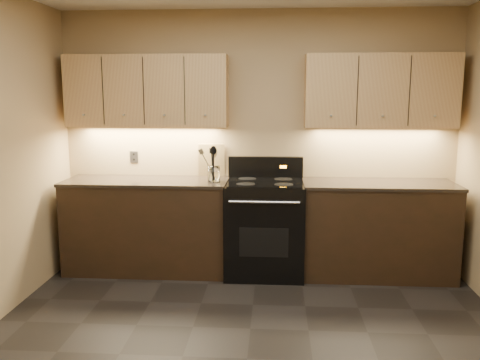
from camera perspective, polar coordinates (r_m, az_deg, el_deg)
name	(u,v)px	position (r m, az deg, el deg)	size (l,w,h in m)	color
floor	(247,359)	(3.67, 0.81, -19.42)	(4.00, 4.00, 0.00)	black
wall_back	(258,141)	(5.22, 2.05, 4.45)	(4.00, 0.04, 2.60)	tan
counter_left	(148,225)	(5.23, -10.31, -5.00)	(1.62, 0.62, 0.93)	black
counter_right	(377,229)	(5.17, 15.12, -5.35)	(1.46, 0.62, 0.93)	black
stove	(265,226)	(5.05, 2.78, -5.22)	(0.76, 0.68, 1.14)	black
upper_cab_left	(147,91)	(5.20, -10.37, 9.80)	(1.60, 0.30, 0.70)	tan
upper_cab_right	(380,91)	(5.14, 15.48, 9.61)	(1.44, 0.30, 0.70)	tan
outlet_plate	(134,157)	(5.43, -11.82, 2.56)	(0.09, 0.01, 0.12)	#B2B5BA
utensil_crock	(214,174)	(4.96, -2.96, 0.64)	(0.15, 0.15, 0.15)	white
cutting_board	(211,160)	(5.25, -3.22, 2.26)	(0.27, 0.02, 0.34)	tan
wooden_spoon	(210,165)	(4.94, -3.42, 1.73)	(0.06, 0.06, 0.30)	tan
black_spoon	(213,162)	(4.95, -3.03, 2.01)	(0.06, 0.06, 0.34)	black
black_turner	(213,164)	(4.92, -3.02, 1.84)	(0.08, 0.08, 0.32)	black
steel_spatula	(215,162)	(4.95, -2.77, 2.03)	(0.08, 0.08, 0.34)	silver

